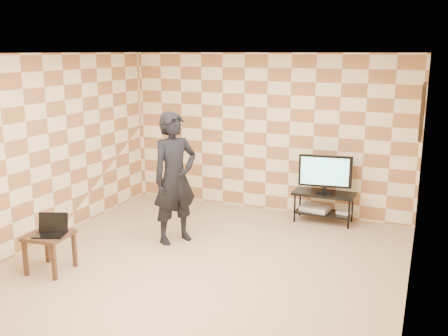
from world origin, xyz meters
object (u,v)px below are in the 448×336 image
(tv_stand, at_px, (324,200))
(side_table, at_px, (49,240))
(person, at_px, (175,178))
(tv, at_px, (325,172))

(tv_stand, relative_size, side_table, 1.83)
(tv_stand, distance_m, person, 2.54)
(tv_stand, distance_m, tv, 0.47)
(tv_stand, bearing_deg, tv, -97.12)
(tv_stand, xyz_separation_m, tv, (-0.00, -0.00, 0.47))
(tv_stand, bearing_deg, person, -137.85)
(tv, xyz_separation_m, person, (-1.83, -1.65, 0.11))
(tv_stand, distance_m, side_table, 4.24)
(tv, bearing_deg, tv_stand, 82.88)
(side_table, bearing_deg, tv_stand, 48.60)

